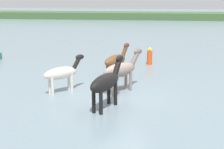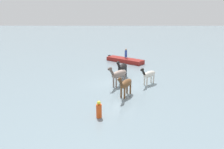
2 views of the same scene
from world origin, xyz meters
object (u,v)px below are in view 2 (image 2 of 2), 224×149
horse_dun_straggler (126,84)px  buoy_channel_marker (99,110)px  horse_pinto_flank (122,68)px  person_boatman_standing (126,53)px  horse_lead (119,74)px  boat_skiff_near (125,61)px  horse_chestnut_trailing (149,75)px

horse_dun_straggler → buoy_channel_marker: horse_dun_straggler is taller
horse_pinto_flank → person_boatman_standing: horse_pinto_flank is taller
horse_lead → buoy_channel_marker: (1.37, 6.20, -0.59)m
horse_pinto_flank → boat_skiff_near: horse_pinto_flank is taller
horse_lead → boat_skiff_near: size_ratio=0.44×
horse_lead → horse_pinto_flank: horse_pinto_flank is taller
horse_lead → boat_skiff_near: (-1.03, -9.64, -0.92)m
horse_lead → horse_pinto_flank: (-0.41, -2.28, 0.03)m
horse_dun_straggler → buoy_channel_marker: (1.87, 3.71, -0.51)m
horse_pinto_flank → horse_chestnut_trailing: bearing=73.8°
buoy_channel_marker → horse_dun_straggler: bearing=-116.8°
boat_skiff_near → horse_pinto_flank: bearing=-56.5°
boat_skiff_near → person_boatman_standing: (-0.13, -0.09, 0.98)m
horse_pinto_flank → boat_skiff_near: (-0.62, -7.36, -0.95)m
horse_pinto_flank → horse_dun_straggler: 4.78m
person_boatman_standing → horse_lead: bearing=83.2°
horse_lead → boat_skiff_near: horse_lead is taller
horse_lead → horse_chestnut_trailing: bearing=138.9°
buoy_channel_marker → person_boatman_standing: bearing=-99.0°
horse_pinto_flank → buoy_channel_marker: horse_pinto_flank is taller
horse_lead → boat_skiff_near: 9.73m
horse_dun_straggler → horse_chestnut_trailing: 3.71m
person_boatman_standing → horse_pinto_flank: bearing=84.2°
horse_dun_straggler → buoy_channel_marker: size_ratio=1.99×
horse_chestnut_trailing → horse_pinto_flank: bearing=-83.4°
horse_dun_straggler → boat_skiff_near: horse_dun_straggler is taller
horse_dun_straggler → horse_lead: bearing=-140.9°
boat_skiff_near → buoy_channel_marker: size_ratio=4.37×
horse_lead → person_boatman_standing: bearing=-146.4°
horse_chestnut_trailing → buoy_channel_marker: (4.16, 6.62, -0.45)m
horse_lead → horse_dun_straggler: size_ratio=0.97×
boat_skiff_near → buoy_channel_marker: bearing=-60.3°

